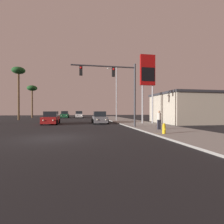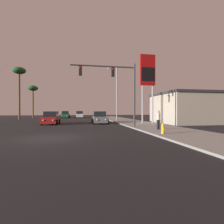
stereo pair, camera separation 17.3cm
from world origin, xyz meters
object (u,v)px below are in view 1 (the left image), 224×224
car_red (51,118)px  palm_tree_mid (18,74)px  gas_station_sign (148,74)px  palm_tree_far (32,90)px  pedestrian_on_sidewalk (159,119)px  street_lamp (116,91)px  fire_hydrant (164,129)px  car_grey (100,118)px  car_white (79,115)px  car_green (65,115)px  traffic_light_mast (118,82)px

car_red → palm_tree_mid: (-7.62, 11.91, 8.00)m
gas_station_sign → palm_tree_far: (-20.14, 24.21, 0.31)m
pedestrian_on_sidewalk → street_lamp: bearing=92.9°
street_lamp → gas_station_sign: same height
fire_hydrant → palm_tree_mid: 30.88m
car_grey → fire_hydrant: (3.15, -12.52, -0.27)m
car_grey → gas_station_sign: bearing=159.4°
car_red → palm_tree_far: bearing=-69.6°
gas_station_sign → car_grey: bearing=157.8°
car_red → palm_tree_mid: bearing=-56.2°
car_red → fire_hydrant: 15.64m
car_red → palm_tree_far: (-7.66, 21.91, 6.16)m
car_white → car_green: bearing=5.0°
car_red → car_grey: same height
car_white → fire_hydrant: (5.92, -33.12, -0.27)m
palm_tree_mid → palm_tree_far: palm_tree_mid is taller
car_green → traffic_light_mast: traffic_light_mast is taller
car_white → pedestrian_on_sidewalk: 31.14m
car_green → gas_station_sign: (12.26, -22.75, 5.86)m
gas_station_sign → palm_tree_far: bearing=129.7°
car_white → car_green: size_ratio=1.00×
car_red → car_grey: size_ratio=1.00×
car_red → street_lamp: bearing=-151.0°
car_green → traffic_light_mast: (7.22, -27.12, 3.92)m
car_grey → fire_hydrant: bearing=105.7°
car_green → fire_hydrant: bearing=105.8°
palm_tree_mid → street_lamp: bearing=-21.1°
street_lamp → palm_tree_mid: size_ratio=0.89×
traffic_light_mast → palm_tree_far: size_ratio=0.82×
car_grey → gas_station_sign: (6.04, -2.47, 5.86)m
car_red → palm_tree_mid: size_ratio=0.43×
traffic_light_mast → street_lamp: street_lamp is taller
fire_hydrant → car_white: bearing=100.1°
car_green → pedestrian_on_sidewalk: bearing=108.9°
car_grey → traffic_light_mast: bearing=100.0°
car_white → palm_tree_mid: (-11.29, -8.86, 8.00)m
palm_tree_mid → fire_hydrant: bearing=-54.7°
pedestrian_on_sidewalk → palm_tree_mid: palm_tree_mid is taller
car_grey → car_green: same height
traffic_light_mast → palm_tree_mid: (-15.06, 18.58, 4.08)m
car_green → traffic_light_mast: size_ratio=0.66×
car_grey → traffic_light_mast: (1.01, -6.84, 3.92)m
street_lamp → palm_tree_mid: 19.03m
car_red → palm_tree_mid: 16.24m
car_grey → palm_tree_mid: bearing=-38.3°
car_green → palm_tree_far: bearing=-10.6°
palm_tree_mid → palm_tree_far: 10.17m
car_grey → palm_tree_mid: (-14.05, 11.75, 8.00)m
palm_tree_mid → palm_tree_far: bearing=90.2°
car_red → street_lamp: 11.90m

